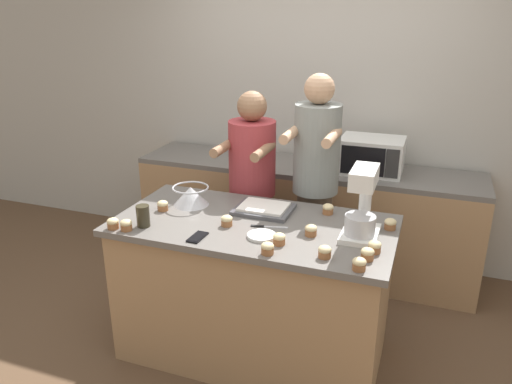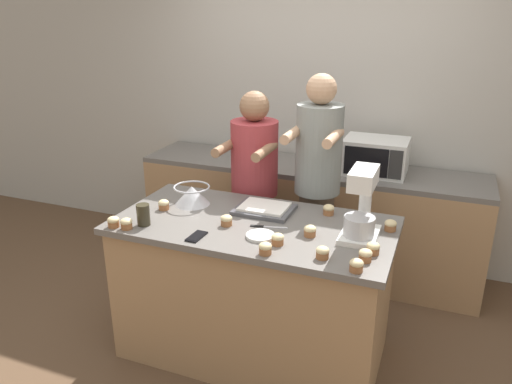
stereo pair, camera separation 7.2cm
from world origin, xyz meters
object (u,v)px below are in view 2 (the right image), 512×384
object	(u,v)px
drinking_glass	(143,215)
cupcake_7	(164,205)
baking_tray	(265,209)
small_plate	(260,236)
cupcake_5	(356,265)
cupcake_12	(265,248)
microwave_oven	(375,156)
cupcake_10	(365,255)
cupcake_6	(113,222)
cupcake_9	(391,225)
cupcake_11	(310,231)
cupcake_8	(126,223)
knife	(266,227)
stand_mixer	(362,208)
cupcake_0	(373,248)
person_left	(254,196)
cupcake_3	(329,210)
mixing_bowl	(192,194)
person_right	(317,193)
cupcake_4	(226,220)
cupcake_2	(278,239)
cupcake_1	(322,252)
cell_phone	(197,236)

from	to	relation	value
drinking_glass	cupcake_7	size ratio (longest dim) A/B	1.86
baking_tray	small_plate	size ratio (longest dim) A/B	2.18
cupcake_5	cupcake_12	distance (m)	0.48
microwave_oven	cupcake_10	distance (m)	1.49
microwave_oven	cupcake_5	world-z (taller)	microwave_oven
cupcake_6	cupcake_12	size ratio (longest dim) A/B	1.00
microwave_oven	cupcake_9	bearing A→B (deg)	-76.21
baking_tray	small_plate	world-z (taller)	baking_tray
cupcake_5	cupcake_11	bearing A→B (deg)	136.45
microwave_oven	cupcake_8	bearing A→B (deg)	-126.43
drinking_glass	cupcake_5	distance (m)	1.28
knife	stand_mixer	bearing A→B (deg)	6.68
cupcake_0	cupcake_7	world-z (taller)	same
cupcake_7	small_plate	bearing A→B (deg)	-12.31
microwave_oven	drinking_glass	xyz separation A→B (m)	(-1.11, -1.50, -0.07)
person_left	cupcake_9	xyz separation A→B (m)	(1.01, -0.43, 0.11)
baking_tray	cupcake_3	size ratio (longest dim) A/B	5.13
mixing_bowl	cupcake_11	bearing A→B (deg)	-12.59
person_right	microwave_oven	size ratio (longest dim) A/B	3.63
person_right	small_plate	distance (m)	0.79
person_right	cupcake_5	bearing A→B (deg)	-64.76
person_left	cupcake_3	world-z (taller)	person_left
cupcake_4	stand_mixer	bearing A→B (deg)	9.25
mixing_bowl	baking_tray	xyz separation A→B (m)	(0.49, 0.05, -0.05)
person_right	cupcake_0	bearing A→B (deg)	-56.36
stand_mixer	small_plate	bearing A→B (deg)	-158.70
person_right	cupcake_7	xyz separation A→B (m)	(-0.83, -0.63, 0.03)
cupcake_7	cupcake_10	distance (m)	1.33
cupcake_2	cupcake_5	bearing A→B (deg)	-16.62
cupcake_2	cupcake_0	bearing A→B (deg)	9.04
person_left	drinking_glass	bearing A→B (deg)	-111.81
cupcake_5	cupcake_9	world-z (taller)	same
small_plate	cupcake_0	world-z (taller)	cupcake_0
cupcake_1	cupcake_9	distance (m)	0.55
cupcake_11	knife	bearing A→B (deg)	175.25
cupcake_2	cupcake_8	size ratio (longest dim) A/B	1.00
baking_tray	drinking_glass	world-z (taller)	drinking_glass
cupcake_4	cupcake_3	bearing A→B (deg)	36.31
cupcake_9	cupcake_8	bearing A→B (deg)	-159.39
person_left	cupcake_1	xyz separation A→B (m)	(0.73, -0.90, 0.11)
person_right	cupcake_8	world-z (taller)	person_right
cupcake_3	cupcake_12	size ratio (longest dim) A/B	1.00
small_plate	stand_mixer	bearing A→B (deg)	21.30
microwave_oven	cupcake_12	bearing A→B (deg)	-101.06
drinking_glass	cell_phone	bearing A→B (deg)	-5.75
stand_mixer	mixing_bowl	world-z (taller)	stand_mixer
baking_tray	cupcake_7	size ratio (longest dim) A/B	5.13
cupcake_10	cupcake_8	bearing A→B (deg)	-175.23
cell_phone	cupcake_4	distance (m)	0.23
baking_tray	cupcake_2	bearing A→B (deg)	-61.00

